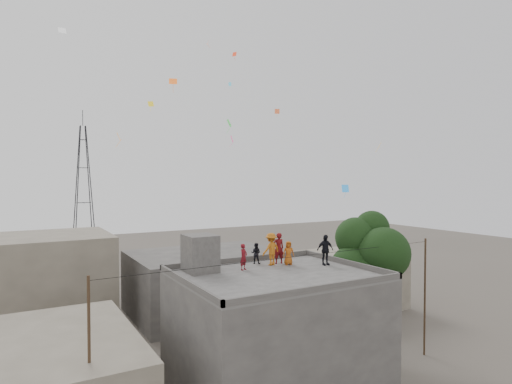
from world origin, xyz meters
TOP-DOWN VIEW (x-y plane):
  - main_building at (0.00, 0.00)m, footprint 10.00×8.00m
  - parapet at (0.00, 0.00)m, footprint 10.00×8.00m
  - stair_head_box at (-3.20, 2.60)m, footprint 1.60×1.80m
  - neighbor_north at (2.00, 14.00)m, footprint 12.00×9.00m
  - neighbor_northwest at (-10.00, 16.00)m, footprint 9.00×8.00m
  - neighbor_east at (14.00, 10.00)m, footprint 7.00×8.00m
  - tree at (7.37, 0.60)m, footprint 4.90×4.60m
  - utility_line at (0.50, -1.25)m, footprint 20.12×0.62m
  - transmission_tower at (-4.00, 40.00)m, footprint 2.97×2.97m
  - person_red_adult at (1.69, 2.35)m, footprint 0.74×0.56m
  - person_orange_child at (2.02, 1.78)m, footprint 0.78×0.63m
  - person_dark_child at (0.53, 3.03)m, footprint 0.75×0.74m
  - person_dark_adult at (3.82, 0.63)m, footprint 1.10×0.60m
  - person_orange_adult at (1.07, 2.17)m, footprint 1.32×0.90m
  - person_red_child at (-0.95, 1.80)m, footprint 0.63×0.56m
  - kites at (0.55, 6.87)m, footprint 17.04×16.99m

SIDE VIEW (x-z plane):
  - neighbor_east at x=14.00m, z-range 0.00..4.40m
  - neighbor_north at x=2.00m, z-range 0.00..5.00m
  - main_building at x=0.00m, z-range 0.00..6.10m
  - neighbor_northwest at x=-10.00m, z-range 0.00..7.00m
  - utility_line at x=0.50m, z-range 0.13..7.53m
  - tree at x=7.37m, z-range 1.55..10.65m
  - parapet at x=0.00m, z-range 6.10..6.40m
  - person_dark_child at x=0.53m, z-range 6.10..7.32m
  - person_orange_child at x=2.02m, z-range 6.10..7.49m
  - person_red_child at x=-0.95m, z-range 6.10..7.54m
  - person_dark_adult at x=3.82m, z-range 6.10..7.88m
  - person_red_adult at x=1.69m, z-range 6.10..7.93m
  - person_orange_adult at x=1.07m, z-range 6.10..7.98m
  - stair_head_box at x=-3.20m, z-range 6.10..8.10m
  - transmission_tower at x=-4.00m, z-range -0.93..19.07m
  - kites at x=0.55m, z-range 9.99..22.48m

